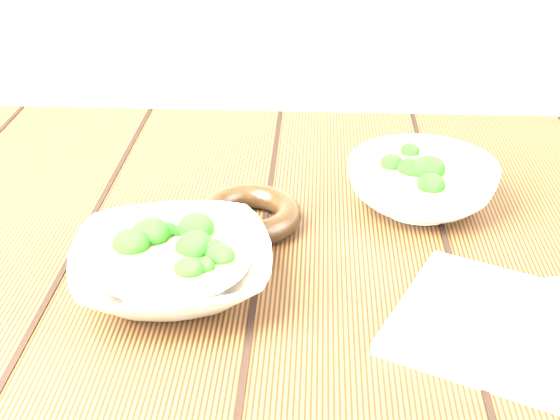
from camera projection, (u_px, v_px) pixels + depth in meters
The scene contains 6 objects.
table at pixel (280, 336), 0.90m from camera, with size 1.20×0.80×0.75m.
soup_bowl_front at pixel (172, 266), 0.76m from camera, with size 0.23×0.23×0.06m.
soup_bowl_back at pixel (422, 183), 0.91m from camera, with size 0.22×0.22×0.06m.
trivet at pixel (249, 215), 0.87m from camera, with size 0.12×0.12×0.03m, color black.
napkin at pixel (517, 330), 0.70m from camera, with size 0.21×0.17×0.01m, color beige.
spoon_left at pixel (530, 303), 0.72m from camera, with size 0.13×0.14×0.01m.
Camera 1 is at (0.04, -0.72, 1.19)m, focal length 50.00 mm.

